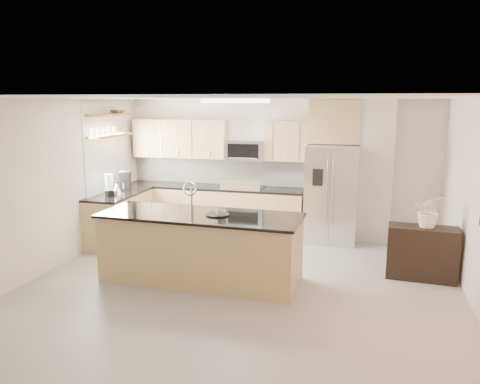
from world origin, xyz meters
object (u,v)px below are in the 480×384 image
(microwave, at_px, (245,150))
(credenza, at_px, (422,253))
(refrigerator, at_px, (331,194))
(flower_vase, at_px, (431,202))
(bowl, at_px, (118,111))
(kettle, at_px, (117,189))
(island, at_px, (201,247))
(platter, at_px, (217,215))
(coffee_maker, at_px, (125,181))
(range, at_px, (244,210))
(cup, at_px, (221,213))
(blender, at_px, (109,187))

(microwave, relative_size, credenza, 0.78)
(refrigerator, xyz_separation_m, flower_vase, (1.48, -1.56, 0.26))
(flower_vase, bearing_deg, bowl, 169.77)
(kettle, distance_m, flower_vase, 5.18)
(refrigerator, relative_size, kettle, 7.31)
(flower_vase, bearing_deg, island, -164.60)
(platter, xyz_separation_m, coffee_maker, (-2.34, 1.71, 0.09))
(range, xyz_separation_m, kettle, (-2.02, -1.21, 0.56))
(microwave, distance_m, cup, 2.77)
(platter, bearing_deg, microwave, 95.33)
(cup, height_order, blender, blender)
(credenza, height_order, cup, cup)
(range, xyz_separation_m, island, (-0.01, -2.48, 0.02))
(credenza, height_order, platter, platter)
(microwave, xyz_separation_m, refrigerator, (1.66, -0.17, -0.74))
(range, relative_size, blender, 2.90)
(refrigerator, xyz_separation_m, coffee_maker, (-3.75, -0.73, 0.20))
(range, height_order, coffee_maker, coffee_maker)
(range, bearing_deg, microwave, 90.00)
(cup, distance_m, coffee_maker, 3.01)
(cup, xyz_separation_m, kettle, (-2.34, 1.36, -0.01))
(blender, distance_m, coffee_maker, 0.61)
(range, distance_m, credenza, 3.47)
(kettle, bearing_deg, credenza, -4.42)
(refrigerator, xyz_separation_m, cup, (-1.34, -2.52, 0.15))
(blender, height_order, bowl, bowl)
(range, relative_size, platter, 3.41)
(credenza, height_order, blender, blender)
(platter, relative_size, blender, 0.85)
(credenza, distance_m, bowl, 5.77)
(flower_vase, bearing_deg, coffee_maker, 170.93)
(platter, distance_m, coffee_maker, 2.90)
(island, height_order, blender, island)
(bowl, relative_size, flower_vase, 0.47)
(island, xyz_separation_m, flower_vase, (3.16, 0.87, 0.65))
(microwave, distance_m, blender, 2.62)
(range, distance_m, blender, 2.57)
(platter, relative_size, coffee_maker, 0.95)
(platter, bearing_deg, cup, -45.03)
(coffee_maker, bearing_deg, bowl, 138.47)
(blender, bearing_deg, coffee_maker, 91.88)
(blender, xyz_separation_m, bowl, (-0.17, 0.75, 1.29))
(range, distance_m, microwave, 1.16)
(cup, distance_m, bowl, 3.48)
(credenza, relative_size, coffee_maker, 2.76)
(cup, relative_size, blender, 0.33)
(island, height_order, kettle, island)
(platter, bearing_deg, refrigerator, 59.88)
(credenza, relative_size, cup, 7.61)
(microwave, bearing_deg, range, -90.00)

